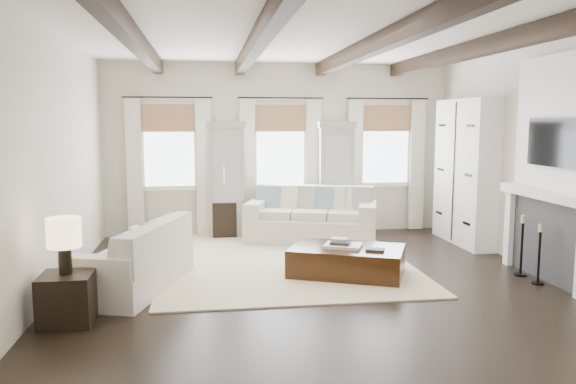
{
  "coord_description": "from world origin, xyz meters",
  "views": [
    {
      "loc": [
        -1.39,
        -6.77,
        2.13
      ],
      "look_at": [
        -0.27,
        0.85,
        1.15
      ],
      "focal_mm": 35.0,
      "sensor_mm": 36.0,
      "label": 1
    }
  ],
  "objects": [
    {
      "name": "ground",
      "position": [
        0.0,
        0.0,
        0.0
      ],
      "size": [
        7.5,
        7.5,
        0.0
      ],
      "primitive_type": "plane",
      "color": "black",
      "rests_on": "ground"
    },
    {
      "name": "room_shell",
      "position": [
        0.75,
        0.9,
        1.89
      ],
      "size": [
        6.54,
        7.54,
        3.22
      ],
      "color": "beige",
      "rests_on": "ground"
    },
    {
      "name": "area_rug",
      "position": [
        -0.23,
        1.61,
        0.01
      ],
      "size": [
        3.63,
        4.46,
        0.02
      ],
      "primitive_type": "cube",
      "color": "beige",
      "rests_on": "ground"
    },
    {
      "name": "sofa_back",
      "position": [
        0.45,
        2.88,
        0.4
      ],
      "size": [
        2.46,
        1.65,
        0.97
      ],
      "color": "beige",
      "rests_on": "ground"
    },
    {
      "name": "sofa_left",
      "position": [
        -2.26,
        0.39,
        0.35
      ],
      "size": [
        1.47,
        2.17,
        0.85
      ],
      "color": "beige",
      "rests_on": "ground"
    },
    {
      "name": "ottoman",
      "position": [
        0.52,
        0.6,
        0.2
      ],
      "size": [
        1.77,
        1.48,
        0.4
      ],
      "primitive_type": "cube",
      "rotation": [
        0.0,
        0.0,
        -0.42
      ],
      "color": "black",
      "rests_on": "ground"
    },
    {
      "name": "tray",
      "position": [
        0.46,
        0.62,
        0.42
      ],
      "size": [
        0.61,
        0.55,
        0.04
      ],
      "primitive_type": "cube",
      "rotation": [
        0.0,
        0.0,
        -0.42
      ],
      "color": "white",
      "rests_on": "ottoman"
    },
    {
      "name": "book_lower",
      "position": [
        0.43,
        0.62,
        0.46
      ],
      "size": [
        0.32,
        0.29,
        0.04
      ],
      "primitive_type": "cube",
      "rotation": [
        0.0,
        0.0,
        -0.42
      ],
      "color": "#262628",
      "rests_on": "tray"
    },
    {
      "name": "book_upper",
      "position": [
        0.43,
        0.7,
        0.49
      ],
      "size": [
        0.27,
        0.24,
        0.03
      ],
      "primitive_type": "cube",
      "rotation": [
        0.0,
        0.0,
        -0.42
      ],
      "color": "beige",
      "rests_on": "book_lower"
    },
    {
      "name": "book_loose",
      "position": [
        0.83,
        0.33,
        0.41
      ],
      "size": [
        0.29,
        0.26,
        0.03
      ],
      "primitive_type": "cube",
      "rotation": [
        0.0,
        0.0,
        -0.42
      ],
      "color": "#262628",
      "rests_on": "ottoman"
    },
    {
      "name": "side_table_front",
      "position": [
        -2.87,
        -0.77,
        0.27
      ],
      "size": [
        0.53,
        0.53,
        0.53
      ],
      "primitive_type": "cube",
      "color": "black",
      "rests_on": "ground"
    },
    {
      "name": "lamp_front",
      "position": [
        -2.87,
        -0.77,
        0.94
      ],
      "size": [
        0.35,
        0.35,
        0.6
      ],
      "color": "black",
      "rests_on": "side_table_front"
    },
    {
      "name": "side_table_back",
      "position": [
        -1.07,
        3.52,
        0.33
      ],
      "size": [
        0.44,
        0.44,
        0.65
      ],
      "primitive_type": "cube",
      "color": "black",
      "rests_on": "ground"
    },
    {
      "name": "lamp_back",
      "position": [
        -1.07,
        3.52,
        1.11
      ],
      "size": [
        0.39,
        0.39,
        0.68
      ],
      "color": "black",
      "rests_on": "side_table_back"
    },
    {
      "name": "candlestick_near",
      "position": [
        2.9,
        -0.16,
        0.33
      ],
      "size": [
        0.16,
        0.16,
        0.8
      ],
      "color": "black",
      "rests_on": "ground"
    },
    {
      "name": "candlestick_far",
      "position": [
        2.9,
        0.25,
        0.35
      ],
      "size": [
        0.17,
        0.17,
        0.85
      ],
      "color": "black",
      "rests_on": "ground"
    }
  ]
}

